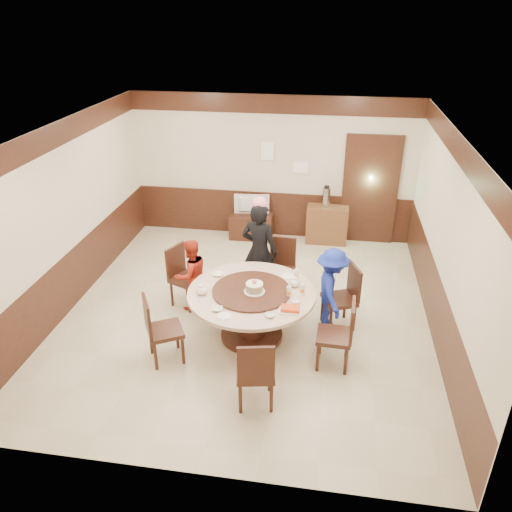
% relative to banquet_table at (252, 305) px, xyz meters
% --- Properties ---
extents(room, '(6.00, 6.04, 2.84)m').
position_rel_banquet_table_xyz_m(room, '(-0.16, 0.61, 0.55)').
color(room, beige).
rests_on(room, ground).
extents(banquet_table, '(1.77, 1.77, 0.78)m').
position_rel_banquet_table_xyz_m(banquet_table, '(0.00, 0.00, 0.00)').
color(banquet_table, '#341910').
rests_on(banquet_table, ground).
extents(chair_0, '(0.58, 0.57, 0.97)m').
position_rel_banquet_table_xyz_m(chair_0, '(1.23, 0.47, -0.23)').
color(chair_0, '#341910').
rests_on(chair_0, ground).
extents(chair_1, '(0.47, 0.48, 0.97)m').
position_rel_banquet_table_xyz_m(chair_1, '(0.28, 1.18, -0.23)').
color(chair_1, '#341910').
rests_on(chair_1, ground).
extents(chair_2, '(0.58, 0.58, 0.97)m').
position_rel_banquet_table_xyz_m(chair_2, '(-1.16, 0.71, -0.23)').
color(chair_2, '#341910').
rests_on(chair_2, ground).
extents(chair_3, '(0.60, 0.60, 0.97)m').
position_rel_banquet_table_xyz_m(chair_3, '(-1.06, -0.67, -0.23)').
color(chair_3, '#341910').
rests_on(chair_3, ground).
extents(chair_4, '(0.52, 0.52, 0.97)m').
position_rel_banquet_table_xyz_m(chair_4, '(0.26, -1.31, -0.23)').
color(chair_4, '#341910').
rests_on(chair_4, ground).
extents(chair_5, '(0.47, 0.46, 0.97)m').
position_rel_banquet_table_xyz_m(chair_5, '(1.18, -0.44, -0.23)').
color(chair_5, '#341910').
rests_on(chair_5, ground).
extents(person_standing, '(0.68, 0.54, 1.64)m').
position_rel_banquet_table_xyz_m(person_standing, '(-0.05, 1.09, 0.28)').
color(person_standing, black).
rests_on(person_standing, ground).
extents(person_red, '(0.71, 0.71, 1.16)m').
position_rel_banquet_table_xyz_m(person_red, '(-1.04, 0.62, 0.04)').
color(person_red, '#A52616').
rests_on(person_red, ground).
extents(person_blue, '(0.60, 0.88, 1.26)m').
position_rel_banquet_table_xyz_m(person_blue, '(1.09, 0.44, 0.10)').
color(person_blue, '#172798').
rests_on(person_blue, ground).
extents(birthday_cake, '(0.29, 0.29, 0.20)m').
position_rel_banquet_table_xyz_m(birthday_cake, '(0.05, -0.04, 0.31)').
color(birthday_cake, white).
rests_on(birthday_cake, banquet_table).
extents(teapot_left, '(0.17, 0.15, 0.13)m').
position_rel_banquet_table_xyz_m(teapot_left, '(-0.66, -0.17, 0.28)').
color(teapot_left, white).
rests_on(teapot_left, banquet_table).
extents(teapot_right, '(0.17, 0.15, 0.13)m').
position_rel_banquet_table_xyz_m(teapot_right, '(0.57, 0.24, 0.28)').
color(teapot_right, white).
rests_on(teapot_right, banquet_table).
extents(bowl_0, '(0.15, 0.15, 0.04)m').
position_rel_banquet_table_xyz_m(bowl_0, '(-0.55, 0.38, 0.24)').
color(bowl_0, white).
rests_on(bowl_0, banquet_table).
extents(bowl_1, '(0.13, 0.13, 0.04)m').
position_rel_banquet_table_xyz_m(bowl_1, '(0.33, -0.56, 0.24)').
color(bowl_1, white).
rests_on(bowl_1, banquet_table).
extents(bowl_2, '(0.14, 0.14, 0.04)m').
position_rel_banquet_table_xyz_m(bowl_2, '(-0.36, -0.52, 0.23)').
color(bowl_2, white).
rests_on(bowl_2, banquet_table).
extents(bowl_3, '(0.13, 0.13, 0.04)m').
position_rel_banquet_table_xyz_m(bowl_3, '(0.62, -0.19, 0.24)').
color(bowl_3, white).
rests_on(bowl_3, banquet_table).
extents(saucer_near, '(0.18, 0.18, 0.01)m').
position_rel_banquet_table_xyz_m(saucer_near, '(-0.25, -0.65, 0.22)').
color(saucer_near, white).
rests_on(saucer_near, banquet_table).
extents(saucer_far, '(0.18, 0.18, 0.01)m').
position_rel_banquet_table_xyz_m(saucer_far, '(0.45, 0.50, 0.22)').
color(saucer_far, white).
rests_on(saucer_far, banquet_table).
extents(shrimp_platter, '(0.30, 0.20, 0.06)m').
position_rel_banquet_table_xyz_m(shrimp_platter, '(0.57, -0.40, 0.24)').
color(shrimp_platter, white).
rests_on(shrimp_platter, banquet_table).
extents(bottle_0, '(0.06, 0.06, 0.16)m').
position_rel_banquet_table_xyz_m(bottle_0, '(0.52, -0.06, 0.30)').
color(bottle_0, white).
rests_on(bottle_0, banquet_table).
extents(bottle_1, '(0.06, 0.06, 0.16)m').
position_rel_banquet_table_xyz_m(bottle_1, '(0.69, 0.02, 0.30)').
color(bottle_1, white).
rests_on(bottle_1, banquet_table).
extents(bottle_2, '(0.06, 0.06, 0.16)m').
position_rel_banquet_table_xyz_m(bottle_2, '(0.58, 0.43, 0.30)').
color(bottle_2, white).
rests_on(bottle_2, banquet_table).
extents(tv_stand, '(0.85, 0.45, 0.50)m').
position_rel_banquet_table_xyz_m(tv_stand, '(-0.55, 3.34, -0.28)').
color(tv_stand, '#341910').
rests_on(tv_stand, ground).
extents(television, '(0.71, 0.16, 0.40)m').
position_rel_banquet_table_xyz_m(television, '(-0.55, 3.34, 0.17)').
color(television, gray).
rests_on(television, tv_stand).
extents(side_cabinet, '(0.80, 0.40, 0.75)m').
position_rel_banquet_table_xyz_m(side_cabinet, '(0.95, 3.37, -0.16)').
color(side_cabinet, brown).
rests_on(side_cabinet, ground).
extents(thermos, '(0.15, 0.15, 0.38)m').
position_rel_banquet_table_xyz_m(thermos, '(0.91, 3.37, 0.41)').
color(thermos, silver).
rests_on(thermos, side_cabinet).
extents(notice_left, '(0.25, 0.00, 0.35)m').
position_rel_banquet_table_xyz_m(notice_left, '(-0.27, 3.55, 1.22)').
color(notice_left, white).
rests_on(notice_left, room).
extents(notice_right, '(0.30, 0.00, 0.22)m').
position_rel_banquet_table_xyz_m(notice_right, '(0.38, 3.55, 0.92)').
color(notice_right, white).
rests_on(notice_right, room).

